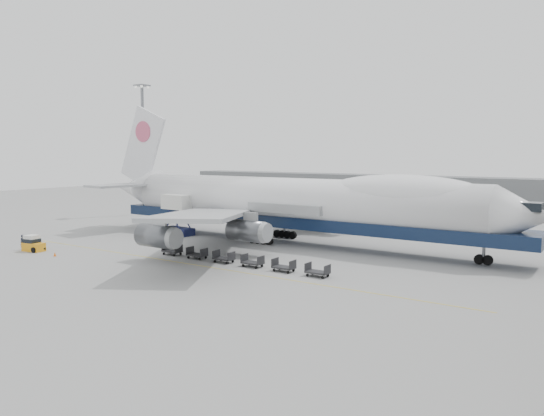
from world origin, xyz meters
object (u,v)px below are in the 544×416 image
Objects in this scene: catering_truck at (178,212)px; baggage_tug at (33,244)px; airliner at (296,202)px; ground_worker at (23,242)px.

catering_truck is 20.77m from baggage_tug.
baggage_tug is at bearing -136.20° from airliner.
airliner is 34.61× the size of ground_worker.
airliner is at bearing 14.34° from catering_truck.
ground_worker is (-26.16, -23.46, -4.66)m from airliner.
catering_truck is 2.10× the size of baggage_tug.
ground_worker is (-1.88, -0.19, 0.08)m from baggage_tug.
baggage_tug is 1.50× the size of ground_worker.
catering_truck is at bearing -169.35° from airliner.
baggage_tug reaches higher than ground_worker.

